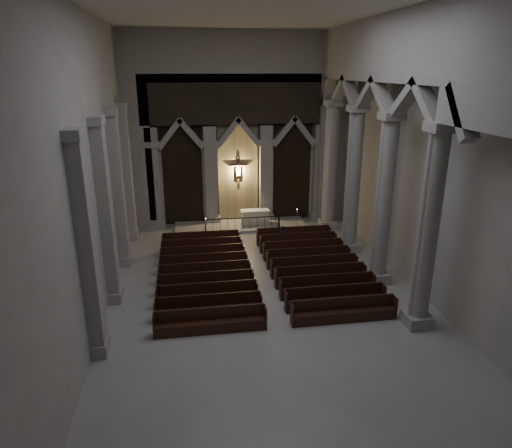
{
  "coord_description": "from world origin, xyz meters",
  "views": [
    {
      "loc": [
        -3.33,
        -17.38,
        9.74
      ],
      "look_at": [
        -0.17,
        3.0,
        2.74
      ],
      "focal_mm": 32.0,
      "sensor_mm": 36.0,
      "label": 1
    }
  ],
  "objects_px": {
    "candle_stand_right": "(297,225)",
    "pews": "(260,272)",
    "candle_stand_left": "(206,232)",
    "worshipper": "(283,237)",
    "altar": "(255,217)",
    "altar_rail": "(243,222)"
  },
  "relations": [
    {
      "from": "candle_stand_left",
      "to": "pews",
      "type": "relative_size",
      "value": 0.13
    },
    {
      "from": "altar",
      "to": "candle_stand_right",
      "type": "distance_m",
      "value": 2.83
    },
    {
      "from": "candle_stand_left",
      "to": "pews",
      "type": "bearing_deg",
      "value": -69.11
    },
    {
      "from": "pews",
      "to": "altar_rail",
      "type": "bearing_deg",
      "value": 90.0
    },
    {
      "from": "altar",
      "to": "altar_rail",
      "type": "bearing_deg",
      "value": -135.15
    },
    {
      "from": "candle_stand_left",
      "to": "worshipper",
      "type": "distance_m",
      "value": 4.88
    },
    {
      "from": "altar_rail",
      "to": "candle_stand_right",
      "type": "xyz_separation_m",
      "value": [
        3.43,
        -0.38,
        -0.23
      ]
    },
    {
      "from": "altar",
      "to": "pews",
      "type": "relative_size",
      "value": 0.19
    },
    {
      "from": "altar_rail",
      "to": "candle_stand_left",
      "type": "distance_m",
      "value": 2.5
    },
    {
      "from": "candle_stand_right",
      "to": "worshipper",
      "type": "bearing_deg",
      "value": -118.53
    },
    {
      "from": "altar",
      "to": "altar_rail",
      "type": "xyz_separation_m",
      "value": [
        -0.93,
        -0.92,
        -0.0
      ]
    },
    {
      "from": "candle_stand_left",
      "to": "worshipper",
      "type": "xyz_separation_m",
      "value": [
        4.28,
        -2.32,
        0.31
      ]
    },
    {
      "from": "candle_stand_left",
      "to": "candle_stand_right",
      "type": "xyz_separation_m",
      "value": [
        5.77,
        0.43,
        0.05
      ]
    },
    {
      "from": "altar",
      "to": "candle_stand_left",
      "type": "relative_size",
      "value": 1.48
    },
    {
      "from": "candle_stand_left",
      "to": "candle_stand_right",
      "type": "distance_m",
      "value": 5.79
    },
    {
      "from": "worshipper",
      "to": "pews",
      "type": "bearing_deg",
      "value": -115.1
    },
    {
      "from": "altar",
      "to": "pews",
      "type": "xyz_separation_m",
      "value": [
        -0.93,
        -7.89,
        -0.31
      ]
    },
    {
      "from": "altar_rail",
      "to": "worshipper",
      "type": "bearing_deg",
      "value": -58.32
    },
    {
      "from": "candle_stand_right",
      "to": "pews",
      "type": "bearing_deg",
      "value": -117.5
    },
    {
      "from": "altar_rail",
      "to": "candle_stand_right",
      "type": "relative_size",
      "value": 3.33
    },
    {
      "from": "altar_rail",
      "to": "worshipper",
      "type": "xyz_separation_m",
      "value": [
        1.93,
        -3.13,
        0.03
      ]
    },
    {
      "from": "candle_stand_right",
      "to": "worshipper",
      "type": "relative_size",
      "value": 1.1
    }
  ]
}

